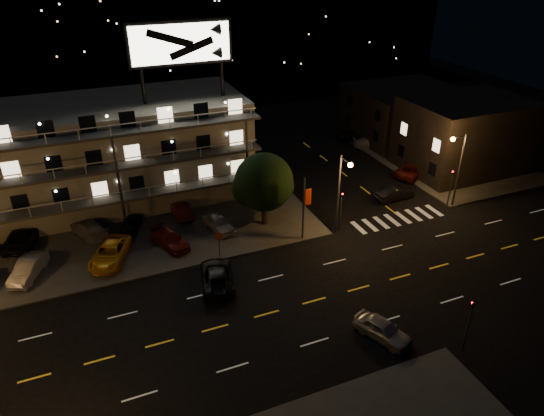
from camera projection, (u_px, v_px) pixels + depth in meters
name	position (u px, v px, depth m)	size (l,w,h in m)	color
ground	(291.00, 307.00, 36.96)	(140.00, 140.00, 0.00)	black
curb_nw	(81.00, 220.00, 48.45)	(44.00, 24.00, 0.15)	#383836
curb_ne	(437.00, 156.00, 63.19)	(16.00, 24.00, 0.15)	#383836
motel	(110.00, 152.00, 50.43)	(28.00, 13.80, 18.10)	gray
side_bldg_front	(464.00, 135.00, 57.94)	(14.06, 10.00, 8.50)	black
side_bldg_back	(403.00, 113.00, 68.03)	(14.06, 12.00, 7.00)	black
hill_backdrop	(100.00, 26.00, 85.18)	(120.00, 25.00, 24.00)	black
streetlight_nc	(341.00, 188.00, 43.86)	(0.44, 1.92, 8.00)	#2D2D30
streetlight_ne	(458.00, 163.00, 48.73)	(1.92, 0.44, 8.00)	#2D2D30
signal_nw	(341.00, 207.00, 45.63)	(0.20, 0.27, 4.60)	#2D2D30
signal_sw	(469.00, 321.00, 31.86)	(0.20, 0.27, 4.60)	#2D2D30
signal_ne	(451.00, 184.00, 49.99)	(0.27, 0.20, 4.60)	#2D2D30
banner_north	(304.00, 207.00, 43.83)	(0.83, 0.16, 6.40)	#2D2D30
stop_sign	(219.00, 241.00, 42.08)	(0.91, 0.11, 2.61)	#2D2D30
tree	(263.00, 184.00, 45.66)	(5.81, 5.60, 7.32)	black
lot_car_1	(28.00, 269.00, 39.79)	(1.58, 4.53, 1.49)	#94959A
lot_car_2	(110.00, 253.00, 41.82)	(2.53, 5.49, 1.53)	orange
lot_car_3	(170.00, 240.00, 43.86)	(1.88, 4.63, 1.34)	#57140C
lot_car_4	(218.00, 222.00, 46.43)	(1.75, 4.34, 1.48)	#94959A
lot_car_6	(22.00, 236.00, 44.16)	(2.54, 5.51, 1.53)	black
lot_car_7	(88.00, 228.00, 45.54)	(2.05, 5.05, 1.47)	#94959A
lot_car_8	(131.00, 224.00, 46.32)	(1.58, 3.93, 1.34)	black
lot_car_9	(180.00, 209.00, 48.80)	(1.50, 4.29, 1.41)	#57140C
side_car_0	(395.00, 193.00, 52.24)	(1.56, 4.48, 1.47)	black
side_car_1	(413.00, 170.00, 57.52)	(2.54, 5.51, 1.53)	#57140C
side_car_2	(370.00, 143.00, 65.55)	(1.79, 4.40, 1.28)	#94959A
side_car_3	(352.00, 136.00, 67.77)	(1.69, 4.19, 1.43)	black
road_car_east	(383.00, 329.00, 33.81)	(1.71, 4.25, 1.45)	#94959A
road_car_west	(217.00, 276.00, 39.19)	(2.53, 5.48, 1.52)	black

